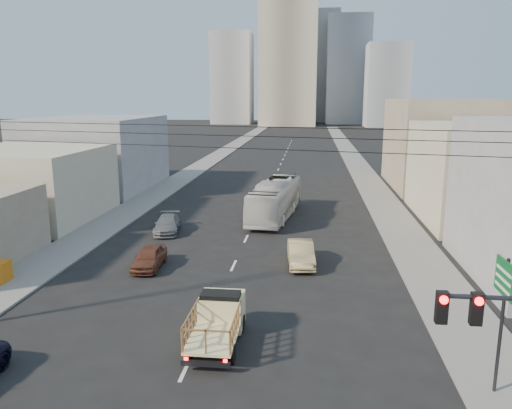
% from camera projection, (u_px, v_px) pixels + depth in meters
% --- Properties ---
extents(ground, '(420.00, 420.00, 0.00)m').
position_uv_depth(ground, '(172.00, 398.00, 17.29)').
color(ground, black).
rests_on(ground, ground).
extents(sidewalk_left, '(3.50, 180.00, 0.12)m').
position_uv_depth(sidewalk_left, '(216.00, 157.00, 86.54)').
color(sidewalk_left, slate).
rests_on(sidewalk_left, ground).
extents(sidewalk_right, '(3.50, 180.00, 0.12)m').
position_uv_depth(sidewalk_right, '(353.00, 158.00, 84.03)').
color(sidewalk_right, slate).
rests_on(sidewalk_right, ground).
extents(lane_dashes, '(0.15, 104.00, 0.01)m').
position_uv_depth(lane_dashes, '(277.00, 173.00, 68.78)').
color(lane_dashes, silver).
rests_on(lane_dashes, ground).
extents(flatbed_pickup, '(1.95, 4.41, 1.90)m').
position_uv_depth(flatbed_pickup, '(217.00, 319.00, 21.00)').
color(flatbed_pickup, beige).
rests_on(flatbed_pickup, ground).
extents(city_bus, '(4.11, 11.69, 3.19)m').
position_uv_depth(city_bus, '(275.00, 199.00, 42.93)').
color(city_bus, beige).
rests_on(city_bus, ground).
extents(sedan_brown, '(1.76, 3.96, 1.32)m').
position_uv_depth(sedan_brown, '(149.00, 257.00, 30.38)').
color(sedan_brown, brown).
rests_on(sedan_brown, ground).
extents(sedan_tan, '(1.91, 4.49, 1.44)m').
position_uv_depth(sedan_tan, '(301.00, 253.00, 30.95)').
color(sedan_tan, tan).
rests_on(sedan_tan, ground).
extents(sedan_grey, '(2.50, 4.63, 1.27)m').
position_uv_depth(sedan_grey, '(167.00, 224.00, 38.36)').
color(sedan_grey, slate).
rests_on(sedan_grey, ground).
extents(green_sign, '(0.18, 1.60, 5.00)m').
position_uv_depth(green_sign, '(504.00, 294.00, 16.76)').
color(green_sign, '#2D2D33').
rests_on(green_sign, ground).
extents(overhead_wires, '(23.01, 5.02, 0.72)m').
position_uv_depth(overhead_wires, '(175.00, 135.00, 16.85)').
color(overhead_wires, black).
rests_on(overhead_wires, ground).
extents(bldg_right_mid, '(11.00, 14.00, 8.00)m').
position_uv_depth(bldg_right_mid, '(490.00, 173.00, 41.57)').
color(bldg_right_mid, '#BDB398').
rests_on(bldg_right_mid, ground).
extents(bldg_right_far, '(12.00, 16.00, 10.00)m').
position_uv_depth(bldg_right_far, '(447.00, 144.00, 56.84)').
color(bldg_right_far, gray).
rests_on(bldg_right_far, ground).
extents(bldg_left_mid, '(11.00, 12.00, 6.00)m').
position_uv_depth(bldg_left_mid, '(29.00, 185.00, 42.00)').
color(bldg_left_mid, '#BDB398').
rests_on(bldg_left_mid, ground).
extents(bldg_left_far, '(12.00, 16.00, 8.00)m').
position_uv_depth(bldg_left_far, '(97.00, 153.00, 56.42)').
color(bldg_left_far, gray).
rests_on(bldg_left_far, ground).
extents(high_rise_tower, '(20.00, 20.00, 60.00)m').
position_uv_depth(high_rise_tower, '(289.00, 40.00, 176.53)').
color(high_rise_tower, gray).
rests_on(high_rise_tower, ground).
extents(midrise_ne, '(16.00, 16.00, 40.00)m').
position_uv_depth(midrise_ne, '(348.00, 71.00, 190.87)').
color(midrise_ne, '#92959A').
rests_on(midrise_ne, ground).
extents(midrise_nw, '(15.00, 15.00, 34.00)m').
position_uv_depth(midrise_nw, '(232.00, 79.00, 191.35)').
color(midrise_nw, '#92959A').
rests_on(midrise_nw, ground).
extents(midrise_back, '(18.00, 18.00, 44.00)m').
position_uv_depth(midrise_back, '(316.00, 68.00, 206.30)').
color(midrise_back, gray).
rests_on(midrise_back, ground).
extents(midrise_east, '(14.00, 14.00, 28.00)m').
position_uv_depth(midrise_east, '(386.00, 86.00, 171.43)').
color(midrise_east, '#92959A').
rests_on(midrise_east, ground).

